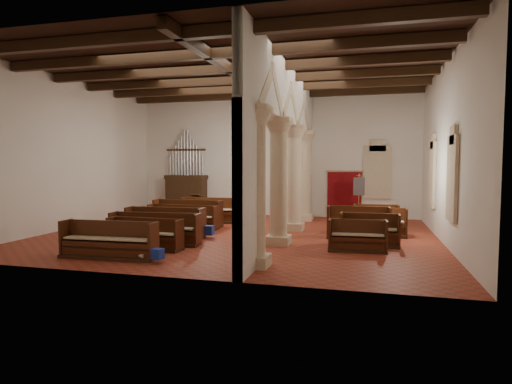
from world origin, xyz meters
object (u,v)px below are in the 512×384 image
object	(u,v)px
processional_banner	(359,206)
nave_pew_0	(109,246)
aisle_pew_0	(357,241)
lectern	(197,208)
pipe_organ	(186,187)

from	to	relation	value
processional_banner	nave_pew_0	world-z (taller)	processional_banner
nave_pew_0	aisle_pew_0	world-z (taller)	nave_pew_0
lectern	processional_banner	world-z (taller)	processional_banner
pipe_organ	lectern	world-z (taller)	pipe_organ
lectern	aisle_pew_0	bearing A→B (deg)	-32.61
processional_banner	aisle_pew_0	bearing A→B (deg)	-109.03
pipe_organ	aisle_pew_0	xyz separation A→B (m)	(8.80, -7.40, -1.05)
lectern	nave_pew_0	bearing A→B (deg)	-78.10
pipe_organ	aisle_pew_0	bearing A→B (deg)	-40.06
nave_pew_0	pipe_organ	bearing A→B (deg)	99.34
nave_pew_0	aisle_pew_0	distance (m)	7.20
lectern	processional_banner	distance (m)	7.57
lectern	processional_banner	size ratio (longest dim) A/B	0.54
aisle_pew_0	lectern	bearing A→B (deg)	138.88
nave_pew_0	aisle_pew_0	bearing A→B (deg)	19.35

